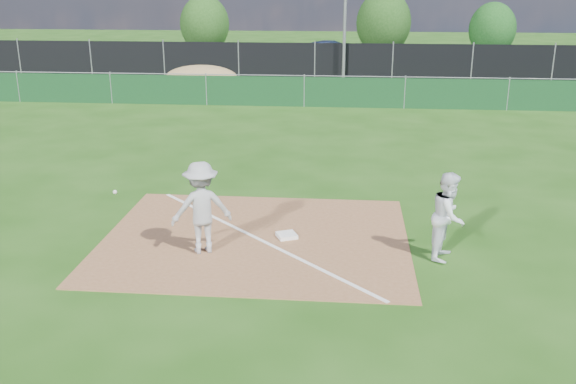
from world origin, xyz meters
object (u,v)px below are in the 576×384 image
object	(u,v)px
first_base	(287,235)
play_at_first	(201,208)
car_left	(204,53)
tree_right	(492,29)
car_right	(429,59)
tree_left	(205,24)
tree_mid	(384,23)
car_mid	(331,54)
runner	(449,216)

from	to	relation	value
first_base	play_at_first	bearing A→B (deg)	-151.20
car_left	first_base	bearing A→B (deg)	171.20
tree_right	play_at_first	bearing A→B (deg)	-109.87
play_at_first	car_right	bearing A→B (deg)	74.83
play_at_first	car_right	distance (m)	27.58
car_right	tree_left	bearing A→B (deg)	46.60
car_right	tree_mid	xyz separation A→B (m)	(-2.34, 6.32, 1.59)
play_at_first	tree_right	size ratio (longest dim) A/B	0.66
car_right	car_mid	bearing A→B (deg)	63.64
car_right	tree_mid	world-z (taller)	tree_mid
play_at_first	tree_left	bearing A→B (deg)	102.16
car_right	first_base	bearing A→B (deg)	148.12
runner	tree_mid	world-z (taller)	tree_mid
runner	car_right	world-z (taller)	runner
tree_left	car_mid	bearing A→B (deg)	-33.18
car_left	car_right	bearing A→B (deg)	-119.26
car_left	tree_mid	size ratio (longest dim) A/B	0.92
play_at_first	tree_mid	world-z (taller)	tree_mid
tree_left	car_right	bearing A→B (deg)	-24.01
car_right	tree_right	world-z (taller)	tree_right
play_at_first	tree_mid	distance (m)	33.33
car_right	tree_left	xyz separation A→B (m)	(-14.33, 6.38, 1.43)
play_at_first	tree_mid	xyz separation A→B (m)	(4.88, 32.94, 1.29)
tree_mid	runner	bearing A→B (deg)	-90.62
tree_left	car_left	bearing A→B (deg)	-78.41
car_left	tree_left	xyz separation A→B (m)	(-1.08, 5.27, 1.34)
car_right	tree_right	bearing A→B (deg)	-56.01
tree_left	runner	bearing A→B (deg)	-70.48
car_left	car_right	size ratio (longest dim) A/B	0.97
play_at_first	tree_mid	size ratio (longest dim) A/B	0.55
tree_mid	first_base	bearing A→B (deg)	-96.00
tree_left	tree_mid	bearing A→B (deg)	-0.30
car_mid	car_left	bearing A→B (deg)	108.45
tree_mid	tree_right	distance (m)	7.02
car_mid	tree_mid	xyz separation A→B (m)	(3.28, 5.63, 1.45)
tree_left	tree_mid	distance (m)	11.99
runner	tree_mid	size ratio (longest dim) A/B	0.38
car_mid	tree_left	size ratio (longest dim) A/B	1.13
runner	tree_right	size ratio (longest dim) A/B	0.46
car_mid	car_right	world-z (taller)	car_mid
car_mid	tree_right	world-z (taller)	tree_right
tree_right	tree_mid	bearing A→B (deg)	179.75
first_base	car_mid	world-z (taller)	car_mid
car_mid	play_at_first	bearing A→B (deg)	-161.68
runner	tree_right	distance (m)	33.56
tree_mid	tree_right	bearing A→B (deg)	-0.25
play_at_first	tree_right	distance (m)	35.01
car_mid	car_right	distance (m)	5.66
tree_left	tree_right	distance (m)	19.00
first_base	car_mid	distance (m)	26.49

